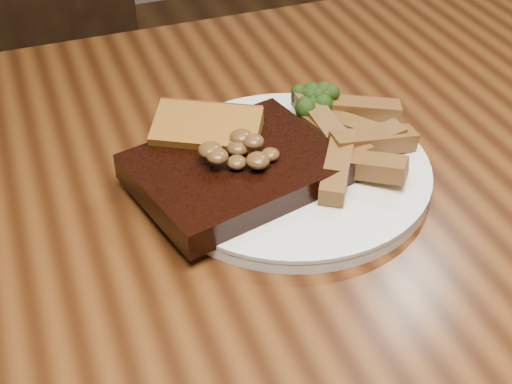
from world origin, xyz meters
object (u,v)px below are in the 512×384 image
Objects in this scene: dining_table at (253,299)px; steak at (236,170)px; potato_wedges at (352,141)px; plate at (291,172)px; garlic_bread at (208,147)px.

steak reaches higher than dining_table.
steak reaches higher than potato_wedges.
plate is 0.09m from garlic_bread.
potato_wedges is at bearing -10.19° from steak.
potato_wedges is at bearing 4.76° from plate.
garlic_bread is (-0.07, 0.05, 0.02)m from plate.
dining_table is 15.04× the size of garlic_bread.
potato_wedges is at bearing 26.76° from dining_table.
potato_wedges is (0.14, -0.04, 0.00)m from garlic_bread.
garlic_bread and potato_wedges have the same top height.
garlic_bread reaches higher than plate.
potato_wedges is (0.13, 0.07, 0.12)m from dining_table.
dining_table is 5.71× the size of plate.
plate is (0.07, 0.06, 0.10)m from dining_table.
plate is 2.34× the size of potato_wedges.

